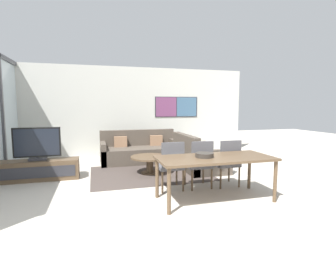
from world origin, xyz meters
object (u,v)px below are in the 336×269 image
(television, at_px, (37,144))
(dining_chair_left, at_px, (171,163))
(dining_table, at_px, (215,161))
(coffee_table, at_px, (150,161))
(tv_console, at_px, (39,170))
(dining_chair_right, at_px, (227,161))
(dining_chair_centre, at_px, (200,162))
(sofa_side, at_px, (197,158))
(sofa_main, at_px, (140,152))
(fruit_bowl, at_px, (204,155))

(television, distance_m, dining_chair_left, 2.94)
(dining_table, height_order, dining_chair_left, dining_chair_left)
(coffee_table, distance_m, dining_chair_left, 1.35)
(dining_table, bearing_deg, television, 145.57)
(tv_console, relative_size, dining_chair_right, 1.78)
(television, height_order, dining_chair_centre, television)
(sofa_side, distance_m, dining_table, 2.19)
(tv_console, bearing_deg, coffee_table, -3.06)
(sofa_main, height_order, dining_chair_left, dining_chair_left)
(tv_console, distance_m, sofa_side, 3.64)
(television, bearing_deg, sofa_side, -0.68)
(sofa_main, distance_m, fruit_bowl, 3.45)
(television, xyz_separation_m, coffee_table, (2.41, -0.13, -0.46))
(dining_chair_left, height_order, dining_chair_right, same)
(television, height_order, dining_chair_left, television)
(sofa_main, bearing_deg, television, -152.08)
(sofa_side, bearing_deg, dining_table, 165.62)
(sofa_main, bearing_deg, dining_chair_left, -87.32)
(coffee_table, height_order, dining_chair_right, dining_chair_right)
(sofa_side, relative_size, coffee_table, 1.74)
(sofa_main, height_order, dining_chair_right, dining_chair_right)
(tv_console, height_order, dining_chair_centre, dining_chair_centre)
(dining_table, relative_size, dining_chair_centre, 2.09)
(sofa_side, xyz_separation_m, dining_chair_left, (-1.10, -1.41, 0.24))
(dining_table, xyz_separation_m, dining_chair_right, (0.57, 0.61, -0.15))
(sofa_main, xyz_separation_m, dining_chair_left, (0.13, -2.73, 0.24))
(dining_table, xyz_separation_m, dining_chair_centre, (0.00, 0.65, -0.15))
(television, distance_m, dining_chair_centre, 3.45)
(sofa_side, height_order, dining_chair_right, dining_chair_right)
(dining_chair_left, bearing_deg, tv_console, 150.25)
(sofa_side, height_order, dining_chair_centre, dining_chair_centre)
(television, bearing_deg, dining_chair_right, -22.51)
(tv_console, xyz_separation_m, dining_chair_left, (2.54, -1.45, 0.30))
(sofa_main, relative_size, sofa_side, 1.39)
(tv_console, bearing_deg, fruit_bowl, -35.67)
(television, xyz_separation_m, dining_chair_right, (3.67, -1.52, -0.25))
(television, xyz_separation_m, sofa_side, (3.64, -0.04, -0.49))
(sofa_main, bearing_deg, dining_chair_centre, -75.87)
(dining_chair_right, height_order, fruit_bowl, dining_chair_right)
(dining_chair_right, bearing_deg, sofa_main, 114.24)
(sofa_main, distance_m, dining_chair_centre, 2.85)
(television, bearing_deg, dining_chair_left, -29.76)
(dining_chair_right, bearing_deg, dining_table, -133.00)
(dining_table, bearing_deg, dining_chair_left, 129.92)
(dining_chair_right, bearing_deg, tv_console, 157.50)
(coffee_table, relative_size, dining_chair_right, 0.97)
(tv_console, height_order, dining_chair_right, dining_chair_right)
(dining_chair_left, xyz_separation_m, dining_chair_right, (1.13, -0.07, 0.00))
(sofa_main, bearing_deg, tv_console, -152.06)
(dining_chair_centre, bearing_deg, coffee_table, 117.21)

